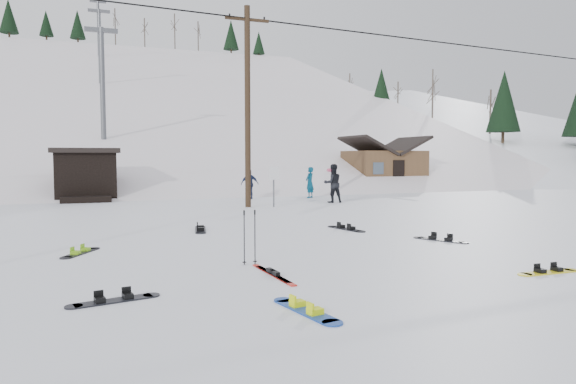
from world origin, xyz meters
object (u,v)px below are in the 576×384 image
object	(u,v)px
cabin	(384,168)
hero_skis	(273,274)
utility_pole	(248,104)
hero_snowboard	(306,310)

from	to	relation	value
cabin	hero_skis	size ratio (longest dim) A/B	2.76
cabin	utility_pole	bearing A→B (deg)	-142.44
utility_pole	cabin	distance (m)	16.71
cabin	hero_snowboard	distance (m)	30.44
hero_skis	utility_pole	bearing A→B (deg)	71.88
utility_pole	cabin	world-z (taller)	utility_pole
utility_pole	hero_snowboard	bearing A→B (deg)	-102.64
utility_pole	hero_skis	xyz separation A→B (m)	(-3.20, -13.14, -4.65)
utility_pole	hero_skis	bearing A→B (deg)	-103.70
cabin	hero_snowboard	size ratio (longest dim) A/B	3.41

